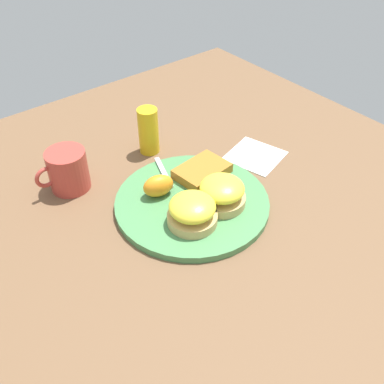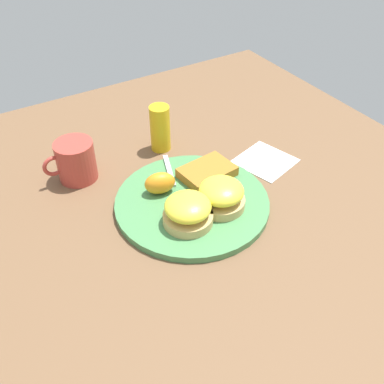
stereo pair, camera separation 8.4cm
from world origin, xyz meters
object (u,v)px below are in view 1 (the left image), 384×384
at_px(sandwich_benedict_right, 222,193).
at_px(cup, 67,170).
at_px(sandwich_benedict_left, 192,211).
at_px(hashbrown_patty, 202,171).
at_px(orange_wedge, 158,186).
at_px(fork, 172,190).
at_px(condiment_bottle, 148,131).

relative_size(sandwich_benedict_right, cup, 0.85).
height_order(sandwich_benedict_left, cup, cup).
xyz_separation_m(hashbrown_patty, cup, (0.22, -0.15, 0.02)).
xyz_separation_m(sandwich_benedict_left, orange_wedge, (0.00, -0.10, -0.00)).
distance_m(sandwich_benedict_right, fork, 0.10).
bearing_deg(hashbrown_patty, fork, 2.19).
xyz_separation_m(sandwich_benedict_right, cup, (0.19, -0.24, 0.00)).
xyz_separation_m(sandwich_benedict_right, orange_wedge, (0.08, -0.09, -0.00)).
height_order(sandwich_benedict_left, fork, sandwich_benedict_left).
relative_size(sandwich_benedict_left, hashbrown_patty, 0.86).
xyz_separation_m(hashbrown_patty, condiment_bottle, (0.02, -0.16, 0.03)).
distance_m(sandwich_benedict_right, cup, 0.31).
bearing_deg(hashbrown_patty, cup, -34.22).
relative_size(orange_wedge, cup, 0.56).
xyz_separation_m(fork, cup, (0.14, -0.15, 0.03)).
height_order(sandwich_benedict_right, cup, cup).
bearing_deg(sandwich_benedict_left, cup, -64.32).
distance_m(sandwich_benedict_right, hashbrown_patty, 0.10).
bearing_deg(condiment_bottle, sandwich_benedict_right, 88.81).
height_order(fork, cup, cup).
relative_size(sandwich_benedict_left, sandwich_benedict_right, 1.00).
height_order(sandwich_benedict_right, condiment_bottle, condiment_bottle).
bearing_deg(fork, sandwich_benedict_left, 75.17).
distance_m(fork, condiment_bottle, 0.17).
xyz_separation_m(orange_wedge, fork, (-0.03, 0.01, -0.02)).
relative_size(sandwich_benedict_right, hashbrown_patty, 0.86).
xyz_separation_m(hashbrown_patty, fork, (0.08, 0.00, -0.01)).
bearing_deg(sandwich_benedict_right, condiment_bottle, -91.19).
bearing_deg(cup, sandwich_benedict_left, 115.68).
xyz_separation_m(sandwich_benedict_left, cup, (0.12, -0.25, 0.00)).
bearing_deg(cup, condiment_bottle, -178.42).
xyz_separation_m(orange_wedge, condiment_bottle, (-0.08, -0.15, 0.02)).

